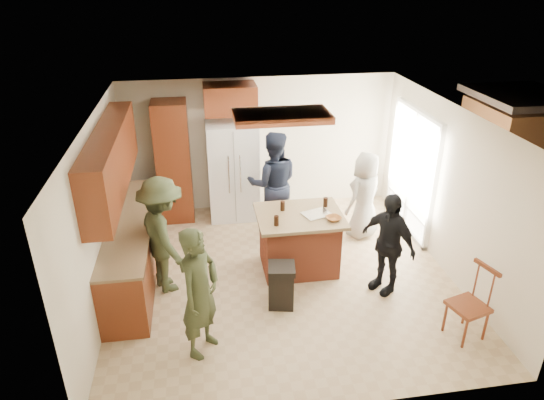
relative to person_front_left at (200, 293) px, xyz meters
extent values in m
plane|color=tan|center=(1.23, 1.39, -0.84)|extent=(5.00, 5.00, 0.00)
plane|color=white|center=(1.23, 1.39, 1.66)|extent=(5.00, 5.00, 0.00)
plane|color=beige|center=(1.23, 3.89, 0.41)|extent=(5.00, 0.00, 5.00)
plane|color=beige|center=(1.23, -1.11, 0.41)|extent=(5.00, 0.00, 5.00)
plane|color=beige|center=(-1.27, 1.39, 0.41)|extent=(0.00, 5.00, 5.00)
plane|color=beige|center=(3.73, 1.39, 0.41)|extent=(0.00, 5.00, 5.00)
cube|color=white|center=(3.71, 2.59, 0.21)|extent=(0.02, 1.60, 2.10)
cube|color=white|center=(3.69, 2.59, 0.21)|extent=(0.08, 1.72, 2.10)
cube|color=maroon|center=(1.23, 1.59, 1.60)|extent=(1.30, 0.70, 0.10)
cube|color=white|center=(1.23, 1.59, 1.54)|extent=(1.10, 0.50, 0.02)
cube|color=olive|center=(5.23, 2.59, -0.89)|extent=(3.00, 3.00, 0.10)
cube|color=#593319|center=(5.93, 3.19, 0.16)|extent=(1.40, 1.60, 2.00)
imported|color=#343C23|center=(0.00, 0.00, 0.00)|extent=(0.71, 0.76, 1.67)
imported|color=#181E30|center=(1.30, 2.78, 0.08)|extent=(0.93, 0.62, 1.84)
imported|color=#9A9A91|center=(2.81, 2.41, -0.08)|extent=(0.89, 0.81, 1.52)
imported|color=black|center=(2.62, 0.85, -0.07)|extent=(0.85, 1.00, 1.53)
imported|color=#323B22|center=(-0.47, 1.37, 0.03)|extent=(0.94, 1.23, 1.73)
cube|color=maroon|center=(-0.97, 1.79, -0.40)|extent=(0.60, 3.00, 0.88)
cube|color=#846B4C|center=(-0.97, 1.79, 0.06)|extent=(0.64, 3.00, 0.04)
cube|color=maroon|center=(-1.10, 1.79, 1.04)|extent=(0.35, 3.00, 0.85)
cube|color=maroon|center=(-0.37, 3.59, 0.26)|extent=(0.60, 0.60, 2.20)
cube|color=maroon|center=(0.68, 3.59, 1.36)|extent=(0.90, 0.60, 0.50)
cube|color=white|center=(0.68, 3.51, 0.06)|extent=(0.90, 0.72, 1.80)
cube|color=gray|center=(0.68, 3.14, 0.06)|extent=(0.01, 0.01, 1.71)
cylinder|color=silver|center=(0.58, 3.12, 0.15)|extent=(0.02, 0.02, 0.70)
cylinder|color=silver|center=(0.78, 3.12, 0.15)|extent=(0.02, 0.02, 0.70)
cube|color=#A2432A|center=(1.51, 1.58, -0.40)|extent=(1.10, 0.85, 0.88)
cube|color=#866D4D|center=(1.51, 1.58, 0.07)|extent=(1.28, 1.03, 0.05)
cube|color=silver|center=(1.76, 1.53, 0.10)|extent=(0.48, 0.42, 0.02)
imported|color=brown|center=(1.96, 1.33, 0.12)|extent=(0.27, 0.27, 0.05)
cylinder|color=black|center=(1.11, 1.30, 0.17)|extent=(0.07, 0.07, 0.15)
cylinder|color=black|center=(1.28, 1.75, 0.17)|extent=(0.07, 0.07, 0.15)
cylinder|color=black|center=(1.95, 1.77, 0.17)|extent=(0.07, 0.07, 0.15)
cube|color=black|center=(1.09, 0.71, -0.56)|extent=(0.40, 0.40, 0.55)
cube|color=black|center=(1.09, 0.71, -0.25)|extent=(0.41, 0.41, 0.08)
cube|color=maroon|center=(3.27, -0.27, -0.39)|extent=(0.52, 0.52, 0.05)
cylinder|color=maroon|center=(3.16, -0.48, -0.62)|extent=(0.04, 0.04, 0.44)
cylinder|color=maroon|center=(3.48, -0.38, -0.62)|extent=(0.04, 0.04, 0.44)
cylinder|color=maroon|center=(3.06, -0.15, -0.62)|extent=(0.04, 0.04, 0.44)
cylinder|color=maroon|center=(3.39, -0.05, -0.62)|extent=(0.04, 0.04, 0.44)
cube|color=maroon|center=(3.46, -0.21, 0.13)|extent=(0.15, 0.40, 0.05)
cylinder|color=maroon|center=(3.49, -0.33, -0.12)|extent=(0.03, 0.03, 0.50)
cylinder|color=maroon|center=(3.42, -0.10, -0.12)|extent=(0.03, 0.03, 0.50)
camera|label=1|loc=(0.12, -4.66, 3.42)|focal=32.00mm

